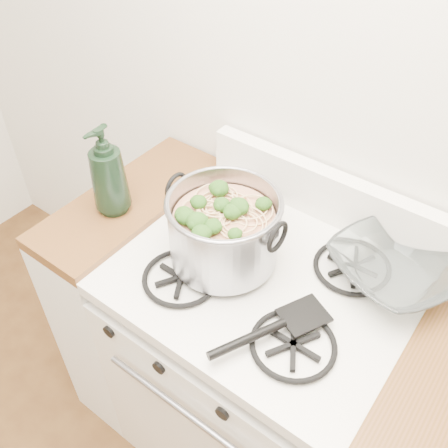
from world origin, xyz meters
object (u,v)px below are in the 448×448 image
spatula (304,313)px  glass_bowl (394,273)px  bottle (107,171)px  stock_pot (224,230)px  gas_range (258,370)px

spatula → glass_bowl: (0.12, 0.25, 0.00)m
bottle → stock_pot: bearing=4.0°
gas_range → stock_pot: 0.59m
spatula → bottle: 0.67m
gas_range → spatula: (0.15, -0.07, 0.50)m
glass_bowl → bottle: size_ratio=0.44×
gas_range → glass_bowl: 0.60m
stock_pot → bottle: 0.38m
gas_range → stock_pot: size_ratio=2.84×
glass_bowl → bottle: (-0.77, -0.24, 0.12)m
stock_pot → spatula: stock_pot is taller
gas_range → spatula: size_ratio=2.98×
stock_pot → bottle: bearing=-174.1°
stock_pot → bottle: (-0.38, -0.04, 0.04)m
glass_bowl → spatula: bearing=-115.8°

